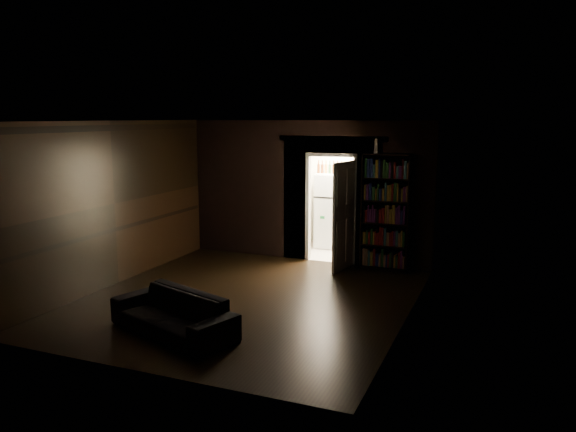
% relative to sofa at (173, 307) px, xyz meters
% --- Properties ---
extents(ground, '(5.50, 5.50, 0.00)m').
position_rel_sofa_xyz_m(ground, '(0.30, 1.61, -0.36)').
color(ground, black).
rests_on(ground, ground).
extents(room_walls, '(5.02, 5.61, 2.84)m').
position_rel_sofa_xyz_m(room_walls, '(0.30, 2.69, 1.32)').
color(room_walls, black).
rests_on(room_walls, ground).
extents(kitchen_alcove, '(2.20, 1.80, 2.60)m').
position_rel_sofa_xyz_m(kitchen_alcove, '(0.80, 5.48, 0.85)').
color(kitchen_alcove, '#B5AB9D').
rests_on(kitchen_alcove, ground).
extents(sofa, '(2.04, 1.39, 0.72)m').
position_rel_sofa_xyz_m(sofa, '(0.00, 0.00, 0.00)').
color(sofa, black).
rests_on(sofa, ground).
extents(bookshelf, '(0.95, 0.57, 2.20)m').
position_rel_sofa_xyz_m(bookshelf, '(1.93, 4.20, 0.74)').
color(bookshelf, black).
rests_on(bookshelf, ground).
extents(refrigerator, '(0.93, 0.89, 1.65)m').
position_rel_sofa_xyz_m(refrigerator, '(0.49, 5.64, 0.46)').
color(refrigerator, white).
rests_on(refrigerator, ground).
extents(door, '(0.20, 0.85, 2.05)m').
position_rel_sofa_xyz_m(door, '(1.20, 3.93, 0.66)').
color(door, silver).
rests_on(door, ground).
extents(figurine, '(0.12, 0.12, 0.27)m').
position_rel_sofa_xyz_m(figurine, '(1.73, 4.14, 1.98)').
color(figurine, white).
rests_on(figurine, bookshelf).
extents(bottles, '(0.70, 0.24, 0.28)m').
position_rel_sofa_xyz_m(bottles, '(0.40, 5.52, 1.43)').
color(bottles, black).
rests_on(bottles, refrigerator).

